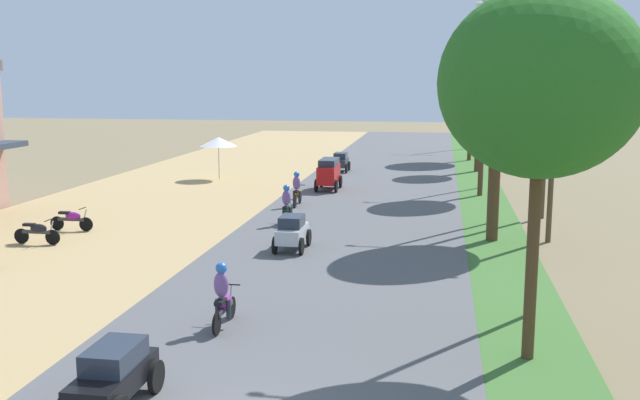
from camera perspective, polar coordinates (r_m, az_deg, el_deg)
parked_motorbike_third at (r=28.38m, az=-21.42°, el=-2.30°), size 1.80×0.54×0.94m
parked_motorbike_fourth at (r=30.39m, az=-19.00°, el=-1.39°), size 1.80×0.54×0.94m
vendor_umbrella at (r=43.55m, az=-8.02°, el=4.58°), size 2.20×2.20×2.52m
median_tree_nearest at (r=15.64m, az=17.06°, el=8.78°), size 4.23×4.23×7.92m
median_tree_second at (r=27.28m, az=13.85°, el=8.18°), size 4.20×4.20×7.83m
median_tree_third at (r=37.84m, az=12.83°, el=9.38°), size 3.55×3.55×7.87m
median_tree_fourth at (r=47.70m, az=12.55°, el=9.52°), size 3.14×3.14×7.71m
median_tree_fifth at (r=53.96m, az=11.90°, el=9.64°), size 4.18×4.18×8.24m
streetlamp_near at (r=18.61m, az=16.64°, el=4.80°), size 3.16×0.20×8.01m
streetlamp_mid at (r=30.84m, az=13.86°, el=6.28°), size 3.16×0.20×7.57m
streetlamp_far at (r=40.56m, az=12.88°, el=7.57°), size 3.16×0.20×8.25m
streetlamp_farthest at (r=62.70m, az=11.74°, el=8.33°), size 3.16×0.20×8.35m
utility_pole_near at (r=27.83m, az=18.01°, el=5.74°), size 1.80×0.20×8.48m
utility_pole_far at (r=32.55m, az=17.52°, el=7.35°), size 1.80×0.20×9.69m
car_sedan_black at (r=14.13m, az=-15.99°, el=-13.09°), size 1.10×2.26×1.19m
car_hatchback_silver at (r=25.51m, az=-2.22°, el=-2.47°), size 1.04×2.00×1.23m
car_van_red at (r=39.03m, az=0.69°, el=2.19°), size 1.19×2.41×1.67m
car_hatchback_charcoal at (r=46.57m, az=1.64°, el=3.07°), size 1.04×2.00×1.23m
motorbike_foreground_rider at (r=17.83m, az=-7.66°, el=-7.58°), size 0.54×1.80×1.66m
motorbike_ahead_second at (r=29.98m, az=-2.62°, el=-0.43°), size 0.54×1.80×1.66m
motorbike_ahead_third at (r=34.13m, az=-1.82°, el=0.82°), size 0.54×1.80×1.66m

